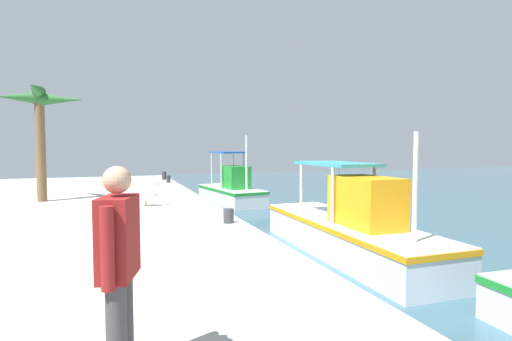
# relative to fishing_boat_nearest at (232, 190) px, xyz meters

# --- Properties ---
(quay_pier) EXTENTS (36.00, 10.00, 0.80)m
(quay_pier) POSITION_rel_fishing_boat_nearest_xyz_m (9.07, -7.17, -0.22)
(quay_pier) COLOR #BCB7AD
(quay_pier) RESTS_ON ground
(fishing_boat_nearest) EXTENTS (4.88, 2.33, 3.25)m
(fishing_boat_nearest) POSITION_rel_fishing_boat_nearest_xyz_m (0.00, 0.00, 0.00)
(fishing_boat_nearest) COLOR white
(fishing_boat_nearest) RESTS_ON ground
(fishing_boat_second) EXTENTS (6.46, 1.80, 3.03)m
(fishing_boat_second) POSITION_rel_fishing_boat_nearest_xyz_m (9.95, 0.18, 0.06)
(fishing_boat_second) COLOR white
(fishing_boat_second) RESTS_ON ground
(pelican) EXTENTS (0.50, 0.97, 0.82)m
(pelican) POSITION_rel_fishing_boat_nearest_xyz_m (5.08, -4.35, 0.58)
(pelican) COLOR tan
(pelican) RESTS_ON quay_pier
(fisherman_standing) EXTENTS (0.63, 0.36, 1.78)m
(fisherman_standing) POSITION_rel_fishing_boat_nearest_xyz_m (15.06, -5.29, 1.18)
(fisherman_standing) COLOR #3F3F42
(fisherman_standing) RESTS_ON quay_pier
(mooring_bollard_nearest) EXTENTS (0.26, 0.26, 0.48)m
(mooring_bollard_nearest) POSITION_rel_fishing_boat_nearest_xyz_m (-5.32, -2.62, 0.42)
(mooring_bollard_nearest) COLOR #333338
(mooring_bollard_nearest) RESTS_ON quay_pier
(mooring_bollard_second) EXTENTS (0.22, 0.22, 0.39)m
(mooring_bollard_second) POSITION_rel_fishing_boat_nearest_xyz_m (-3.29, -2.62, 0.37)
(mooring_bollard_second) COLOR #333338
(mooring_bollard_second) RESTS_ON quay_pier
(mooring_bollard_third) EXTENTS (0.27, 0.27, 0.37)m
(mooring_bollard_third) POSITION_rel_fishing_boat_nearest_xyz_m (8.76, -2.62, 0.37)
(mooring_bollard_third) COLOR #333338
(mooring_bollard_third) RESTS_ON quay_pier
(palm_tree) EXTENTS (3.36, 2.87, 4.08)m
(palm_tree) POSITION_rel_fishing_boat_nearest_xyz_m (2.63, -7.77, 3.52)
(palm_tree) COLOR brown
(palm_tree) RESTS_ON quay_pier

